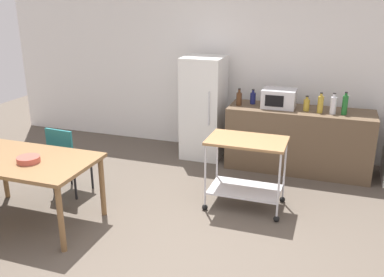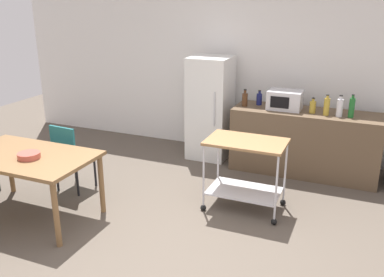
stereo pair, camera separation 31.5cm
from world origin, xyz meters
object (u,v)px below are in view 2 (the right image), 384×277
at_px(bottle_sparkling_water, 245,99).
at_px(bottle_soda, 327,106).
at_px(microwave, 285,100).
at_px(refrigerator, 210,108).
at_px(bottle_soy_sauce, 259,99).
at_px(chair_teal, 71,153).
at_px(fruit_bowl, 29,155).
at_px(dining_table, 27,161).
at_px(bottle_hot_sauce, 313,107).
at_px(kitchen_cart, 245,163).
at_px(bottle_vinegar, 352,107).
at_px(bottle_wine, 340,107).

xyz_separation_m(bottle_sparkling_water, bottle_soda, (1.13, -0.04, 0.02)).
relative_size(bottle_sparkling_water, microwave, 0.53).
bearing_deg(bottle_sparkling_water, refrigerator, 165.04).
bearing_deg(bottle_soy_sauce, chair_teal, -136.50).
bearing_deg(fruit_bowl, refrigerator, 67.62).
distance_m(dining_table, bottle_hot_sauce, 3.67).
relative_size(bottle_soda, fruit_bowl, 1.16).
height_order(chair_teal, kitchen_cart, chair_teal).
relative_size(refrigerator, microwave, 3.37).
height_order(kitchen_cart, bottle_sparkling_water, bottle_sparkling_water).
relative_size(bottle_sparkling_water, bottle_hot_sauce, 1.18).
bearing_deg(bottle_hot_sauce, refrigerator, 174.39).
height_order(microwave, fruit_bowl, microwave).
distance_m(chair_teal, bottle_vinegar, 3.65).
height_order(bottle_soy_sauce, fruit_bowl, bottle_soy_sauce).
bearing_deg(bottle_vinegar, refrigerator, 174.79).
height_order(kitchen_cart, bottle_soy_sauce, bottle_soy_sauce).
height_order(bottle_sparkling_water, microwave, microwave).
bearing_deg(microwave, bottle_soy_sauce, 166.85).
distance_m(bottle_sparkling_water, bottle_soy_sauce, 0.23).
bearing_deg(kitchen_cart, bottle_soda, 60.21).
distance_m(refrigerator, fruit_bowl, 2.86).
bearing_deg(bottle_soda, fruit_bowl, -138.77).
height_order(refrigerator, bottle_sparkling_water, refrigerator).
bearing_deg(bottle_wine, bottle_vinegar, 6.08).
xyz_separation_m(bottle_hot_sauce, bottle_soda, (0.18, -0.05, 0.03)).
xyz_separation_m(microwave, fruit_bowl, (-2.23, -2.55, -0.25)).
bearing_deg(bottle_sparkling_water, bottle_wine, -1.97).
bearing_deg(refrigerator, kitchen_cart, -56.12).
distance_m(refrigerator, bottle_sparkling_water, 0.64).
bearing_deg(microwave, bottle_hot_sauce, -8.19).
height_order(refrigerator, fruit_bowl, refrigerator).
bearing_deg(bottle_hot_sauce, kitchen_cart, -112.41).
bearing_deg(bottle_wine, bottle_hot_sauce, 171.87).
bearing_deg(bottle_vinegar, dining_table, -143.31).
relative_size(chair_teal, kitchen_cart, 0.98).
bearing_deg(bottle_sparkling_water, bottle_soda, -2.09).
relative_size(chair_teal, bottle_wine, 3.12).
xyz_separation_m(microwave, bottle_vinegar, (0.88, -0.09, 0.00)).
height_order(bottle_vinegar, fruit_bowl, bottle_vinegar).
height_order(chair_teal, refrigerator, refrigerator).
height_order(bottle_soy_sauce, bottle_wine, bottle_wine).
bearing_deg(kitchen_cart, fruit_bowl, -150.24).
relative_size(dining_table, bottle_wine, 5.26).
relative_size(bottle_sparkling_water, bottle_vinegar, 0.80).
distance_m(chair_teal, kitchen_cart, 2.21).
relative_size(chair_teal, bottle_sparkling_water, 3.63).
bearing_deg(bottle_soy_sauce, bottle_vinegar, -8.10).
bearing_deg(dining_table, fruit_bowl, -30.27).
bearing_deg(refrigerator, dining_table, -114.96).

